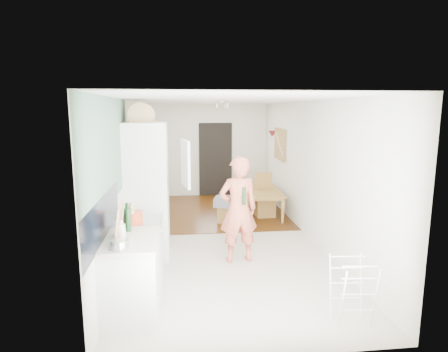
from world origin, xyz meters
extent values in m
cube|color=beige|center=(0.00, 0.00, 0.00)|extent=(3.20, 7.00, 0.01)
cube|color=#4F2607|center=(0.00, 1.85, 0.01)|extent=(3.20, 3.30, 0.01)
cube|color=gray|center=(-1.59, -2.00, 1.85)|extent=(0.02, 3.00, 1.30)
cube|color=black|center=(-1.59, -2.55, 1.15)|extent=(0.02, 1.90, 0.50)
cube|color=black|center=(0.20, 3.48, 1.00)|extent=(0.90, 0.04, 2.00)
cube|color=white|center=(-1.30, -2.55, 0.43)|extent=(0.60, 0.90, 0.86)
cube|color=beige|center=(-1.30, -2.55, 0.89)|extent=(0.62, 0.92, 0.06)
cube|color=white|center=(-1.30, -1.80, 0.44)|extent=(0.60, 0.60, 0.88)
cube|color=#B3B2B5|center=(-1.30, -1.80, 0.90)|extent=(0.60, 0.60, 0.04)
cube|color=white|center=(-1.27, -0.78, 1.07)|extent=(0.66, 0.66, 2.15)
cube|color=white|center=(-0.66, -1.08, 1.55)|extent=(0.14, 0.56, 0.70)
cube|color=white|center=(-0.96, -0.78, 1.55)|extent=(0.02, 0.52, 0.66)
cube|color=tan|center=(1.58, 1.90, 1.55)|extent=(0.03, 0.90, 0.70)
cube|color=#A98036|center=(1.57, 1.90, 1.55)|extent=(0.00, 0.94, 0.74)
cone|color=maroon|center=(1.54, 2.55, 1.75)|extent=(0.18, 0.18, 0.16)
imported|color=#DA6951|center=(0.14, -1.14, 0.98)|extent=(0.77, 0.55, 1.95)
imported|color=#A98036|center=(1.03, 1.42, 0.24)|extent=(0.83, 1.42, 0.49)
cube|color=slate|center=(0.16, 0.86, 0.46)|extent=(0.51, 0.51, 0.18)
cylinder|color=#D24622|center=(-1.35, -1.98, 1.00)|extent=(0.29, 0.29, 0.15)
cylinder|color=#B3B2B5|center=(-1.37, -2.87, 0.97)|extent=(0.24, 0.24, 0.09)
cylinder|color=#173F20|center=(0.21, -1.24, 1.07)|extent=(0.06, 0.06, 0.27)
cylinder|color=#173F20|center=(-1.35, -2.29, 1.06)|extent=(0.07, 0.07, 0.28)
cylinder|color=#173F20|center=(-1.39, -2.16, 1.04)|extent=(0.06, 0.06, 0.25)
cylinder|color=silver|center=(-1.38, -2.65, 1.02)|extent=(0.09, 0.09, 0.19)
cylinder|color=tan|center=(-1.34, -2.08, 1.02)|extent=(0.07, 0.07, 0.21)
cylinder|color=tan|center=(-1.34, -2.02, 1.03)|extent=(0.06, 0.06, 0.22)
camera|label=1|loc=(-0.71, -6.65, 2.33)|focal=30.00mm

